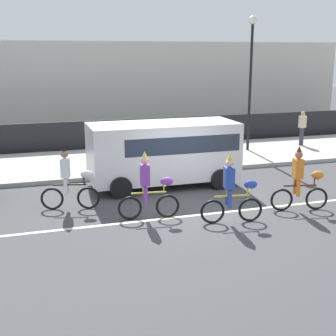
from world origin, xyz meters
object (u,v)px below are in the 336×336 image
object	(u,v)px
parade_cyclist_purple	(149,189)
parade_cyclist_cobalt	(233,193)
street_lamp_post	(251,64)
parade_cyclist_orange	(301,182)
parade_cyclist_zebra	(70,182)
parked_van_white	(165,149)
pedestrian_onlooker	(302,127)

from	to	relation	value
parade_cyclist_purple	parade_cyclist_cobalt	bearing A→B (deg)	-25.19
street_lamp_post	parade_cyclist_cobalt	bearing A→B (deg)	-119.40
parade_cyclist_purple	parade_cyclist_orange	world-z (taller)	same
parade_cyclist_zebra	street_lamp_post	world-z (taller)	street_lamp_post
parade_cyclist_purple	parked_van_white	xyz separation A→B (m)	(1.40, 3.06, 0.44)
street_lamp_post	pedestrian_onlooker	size ratio (longest dim) A/B	3.62
parade_cyclist_cobalt	parade_cyclist_zebra	bearing A→B (deg)	149.04
pedestrian_onlooker	parked_van_white	bearing A→B (deg)	-152.58
parade_cyclist_zebra	parade_cyclist_cobalt	xyz separation A→B (m)	(4.03, -2.42, 0.00)
parade_cyclist_purple	parade_cyclist_cobalt	size ratio (longest dim) A/B	1.00
parade_cyclist_zebra	parade_cyclist_purple	bearing A→B (deg)	-36.26
parade_cyclist_cobalt	pedestrian_onlooker	world-z (taller)	parade_cyclist_cobalt
parade_cyclist_purple	parade_cyclist_zebra	bearing A→B (deg)	143.74
parade_cyclist_purple	pedestrian_onlooker	distance (m)	11.97
parade_cyclist_cobalt	parade_cyclist_orange	bearing A→B (deg)	8.29
parade_cyclist_purple	parked_van_white	world-z (taller)	parked_van_white
parked_van_white	pedestrian_onlooker	xyz separation A→B (m)	(8.11, 4.21, -0.27)
parade_cyclist_cobalt	pedestrian_onlooker	distance (m)	11.11
street_lamp_post	pedestrian_onlooker	world-z (taller)	street_lamp_post
street_lamp_post	parade_cyclist_purple	bearing A→B (deg)	-132.92
parade_cyclist_cobalt	pedestrian_onlooker	bearing A→B (deg)	47.80
street_lamp_post	pedestrian_onlooker	bearing A→B (deg)	3.97
parade_cyclist_zebra	parked_van_white	bearing A→B (deg)	25.34
parade_cyclist_zebra	pedestrian_onlooker	distance (m)	12.88
parade_cyclist_cobalt	street_lamp_post	size ratio (longest dim) A/B	0.33
parade_cyclist_purple	pedestrian_onlooker	world-z (taller)	parade_cyclist_purple
parade_cyclist_cobalt	parked_van_white	world-z (taller)	parked_van_white
parade_cyclist_zebra	parked_van_white	distance (m)	3.78
parade_cyclist_orange	pedestrian_onlooker	bearing A→B (deg)	56.85
parked_van_white	parade_cyclist_zebra	bearing A→B (deg)	-154.66
pedestrian_onlooker	parade_cyclist_purple	bearing A→B (deg)	-142.61
parade_cyclist_purple	parade_cyclist_orange	bearing A→B (deg)	-8.18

